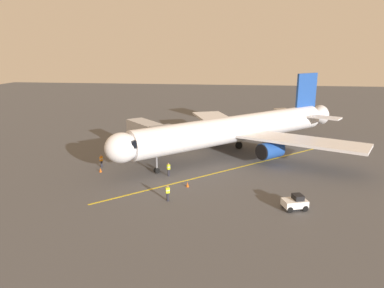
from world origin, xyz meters
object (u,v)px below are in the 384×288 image
ground_crew_marshaller (168,169)px  tug_near_nose (295,202)px  safety_cone_nose_left (188,185)px  safety_cone_nose_right (100,170)px  safety_cone_wing_port (138,154)px  airplane (238,129)px  ground_crew_wing_walker (101,161)px  jet_bridge (153,134)px  ground_crew_loader (168,193)px

ground_crew_marshaller → tug_near_nose: (-14.22, 7.80, -0.18)m
safety_cone_nose_left → safety_cone_nose_right: same height
tug_near_nose → safety_cone_wing_port: size_ratio=4.83×
airplane → safety_cone_nose_left: 15.13m
ground_crew_marshaller → safety_cone_nose_right: ground_crew_marshaller is taller
ground_crew_wing_walker → safety_cone_nose_right: ground_crew_wing_walker is taller
jet_bridge → safety_cone_nose_left: jet_bridge is taller
airplane → safety_cone_nose_left: (5.52, 13.58, -3.73)m
jet_bridge → ground_crew_marshaller: (-3.53, 6.50, -2.88)m
ground_crew_marshaller → safety_cone_nose_left: bearing=131.0°
tug_near_nose → safety_cone_nose_right: bearing=-19.3°
ground_crew_loader → safety_cone_nose_left: bearing=-109.2°
safety_cone_nose_left → safety_cone_nose_right: size_ratio=1.00×
ground_crew_marshaller → safety_cone_nose_right: (8.97, -0.30, -0.61)m
safety_cone_nose_right → ground_crew_wing_walker: bearing=-72.8°
jet_bridge → safety_cone_nose_right: size_ratio=17.62×
ground_crew_marshaller → jet_bridge: bearing=-61.5°
safety_cone_wing_port → safety_cone_nose_left: bearing=128.4°
jet_bridge → ground_crew_loader: (-4.93, 14.00, -2.88)m
airplane → ground_crew_loader: bearing=68.6°
safety_cone_nose_left → safety_cone_nose_right: 12.37m
ground_crew_loader → safety_cone_nose_right: (10.37, -7.80, -0.61)m
airplane → jet_bridge: size_ratio=3.44×
jet_bridge → ground_crew_marshaller: bearing=118.5°
airplane → safety_cone_nose_right: (17.35, 9.98, -3.73)m
ground_crew_loader → tug_near_nose: ground_crew_loader is taller
tug_near_nose → jet_bridge: bearing=-38.9°
airplane → jet_bridge: bearing=17.6°
tug_near_nose → ground_crew_wing_walker: bearing=-22.9°
jet_bridge → ground_crew_wing_walker: jet_bridge is taller
ground_crew_loader → tug_near_nose: 12.82m
ground_crew_loader → safety_cone_nose_left: size_ratio=3.11×
ground_crew_marshaller → safety_cone_nose_left: ground_crew_marshaller is taller
safety_cone_nose_right → jet_bridge: bearing=-131.2°
ground_crew_wing_walker → ground_crew_loader: (-10.97, 9.75, 0.00)m
ground_crew_wing_walker → ground_crew_loader: same height
ground_crew_wing_walker → safety_cone_wing_port: 6.77m
jet_bridge → ground_crew_marshaller: jet_bridge is taller
airplane → tug_near_nose: airplane is taller
ground_crew_loader → airplane: bearing=-111.4°
jet_bridge → safety_cone_nose_right: jet_bridge is taller
ground_crew_loader → safety_cone_nose_left: ground_crew_loader is taller
ground_crew_loader → safety_cone_nose_right: bearing=-37.0°
jet_bridge → safety_cone_nose_left: bearing=123.1°
ground_crew_wing_walker → ground_crew_marshaller: bearing=166.8°
airplane → jet_bridge: 12.50m
ground_crew_marshaller → safety_cone_wing_port: 10.14m
ground_crew_wing_walker → airplane: bearing=-155.9°
ground_crew_loader → tug_near_nose: size_ratio=0.64×
airplane → safety_cone_nose_left: size_ratio=60.65×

